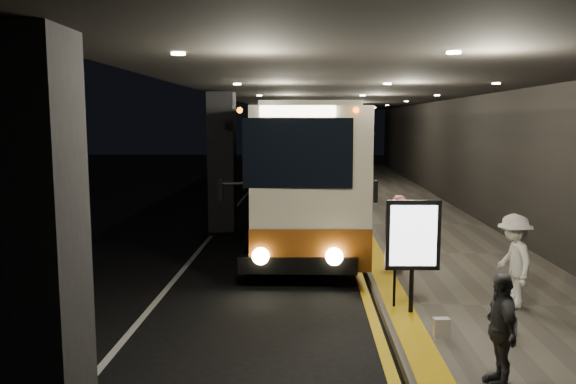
{
  "coord_description": "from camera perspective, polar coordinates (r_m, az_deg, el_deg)",
  "views": [
    {
      "loc": [
        1.17,
        -13.3,
        3.52
      ],
      "look_at": [
        0.65,
        1.05,
        1.7
      ],
      "focal_mm": 35.0,
      "sensor_mm": 36.0,
      "label": 1
    }
  ],
  "objects": [
    {
      "name": "coach_second",
      "position": [
        29.03,
        1.57,
        3.92
      ],
      "size": [
        2.79,
        12.27,
        3.84
      ],
      "rotation": [
        0.0,
        0.0,
        0.02
      ],
      "color": "beige",
      "rests_on": "ground"
    },
    {
      "name": "bag_plain",
      "position": [
        9.35,
        15.31,
        -13.17
      ],
      "size": [
        0.26,
        0.17,
        0.31
      ],
      "primitive_type": "cube",
      "rotation": [
        0.0,
        0.0,
        0.1
      ],
      "color": "#AEA8A3",
      "rests_on": "sidewalk"
    },
    {
      "name": "passenger_waiting_grey",
      "position": [
        7.81,
        20.79,
        -12.93
      ],
      "size": [
        0.45,
        0.87,
        1.49
      ],
      "primitive_type": "imported",
      "rotation": [
        0.0,
        0.0,
        -1.57
      ],
      "color": "#424246",
      "rests_on": "sidewalk"
    },
    {
      "name": "passenger_boarding",
      "position": [
        13.13,
        11.32,
        -4.0
      ],
      "size": [
        0.5,
        0.67,
        1.69
      ],
      "primitive_type": "imported",
      "rotation": [
        0.0,
        0.0,
        1.41
      ],
      "color": "#A24D4B",
      "rests_on": "sidewalk"
    },
    {
      "name": "passenger_waiting_white",
      "position": [
        10.98,
        21.95,
        -6.55
      ],
      "size": [
        0.57,
        1.13,
        1.72
      ],
      "primitive_type": "imported",
      "rotation": [
        0.0,
        0.0,
        -1.52
      ],
      "color": "silver",
      "rests_on": "sidewalk"
    },
    {
      "name": "tactile_strip",
      "position": [
        18.68,
        7.2,
        -3.2
      ],
      "size": [
        0.5,
        50.0,
        0.01
      ],
      "primitive_type": "cube",
      "color": "gold",
      "rests_on": "sidewalk"
    },
    {
      "name": "coach_main",
      "position": [
        17.43,
        1.36,
        1.7
      ],
      "size": [
        3.08,
        12.4,
        3.84
      ],
      "rotation": [
        0.0,
        0.0,
        0.04
      ],
      "color": "beige",
      "rests_on": "ground"
    },
    {
      "name": "info_sign",
      "position": [
        10.03,
        12.56,
        -4.5
      ],
      "size": [
        0.95,
        0.14,
        2.01
      ],
      "rotation": [
        0.0,
        0.0,
        0.03
      ],
      "color": "black",
      "rests_on": "sidewalk"
    },
    {
      "name": "sidewalk",
      "position": [
        18.96,
        12.94,
        -3.43
      ],
      "size": [
        4.5,
        50.0,
        0.15
      ],
      "primitive_type": "cube",
      "color": "#514C44",
      "rests_on": "ground"
    },
    {
      "name": "canopy",
      "position": [
        18.38,
        6.32,
        10.56
      ],
      "size": [
        9.0,
        50.0,
        0.4
      ],
      "primitive_type": "cube",
      "color": "black",
      "rests_on": "support_columns"
    },
    {
      "name": "ground",
      "position": [
        13.81,
        -2.9,
        -7.56
      ],
      "size": [
        90.0,
        90.0,
        0.0
      ],
      "primitive_type": "plane",
      "color": "black"
    },
    {
      "name": "coach_third",
      "position": [
        45.49,
        1.68,
        4.93
      ],
      "size": [
        2.73,
        11.28,
        3.52
      ],
      "rotation": [
        0.0,
        0.0,
        0.04
      ],
      "color": "beige",
      "rests_on": "ground"
    },
    {
      "name": "lane_line_white",
      "position": [
        18.87,
        -7.04,
        -3.56
      ],
      "size": [
        0.12,
        50.0,
        0.01
      ],
      "primitive_type": "cube",
      "color": "silver",
      "rests_on": "ground"
    },
    {
      "name": "kerb_stripe_yellow",
      "position": [
        18.67,
        5.66,
        -3.66
      ],
      "size": [
        0.18,
        50.0,
        0.01
      ],
      "primitive_type": "cube",
      "color": "gold",
      "rests_on": "ground"
    },
    {
      "name": "stanchion_post",
      "position": [
        10.48,
        10.77,
        -8.77
      ],
      "size": [
        0.05,
        0.05,
        1.01
      ],
      "primitive_type": "cylinder",
      "color": "black",
      "rests_on": "sidewalk"
    },
    {
      "name": "terminal_wall",
      "position": [
        19.21,
        19.82,
        5.25
      ],
      "size": [
        0.1,
        50.0,
        6.0
      ],
      "primitive_type": "cube",
      "color": "black",
      "rests_on": "ground"
    },
    {
      "name": "bag_polka",
      "position": [
        9.71,
        21.4,
        -12.59
      ],
      "size": [
        0.29,
        0.17,
        0.32
      ],
      "primitive_type": "cube",
      "rotation": [
        0.0,
        0.0,
        0.22
      ],
      "color": "black",
      "rests_on": "sidewalk"
    },
    {
      "name": "support_columns",
      "position": [
        17.55,
        -6.7,
        2.87
      ],
      "size": [
        0.8,
        24.8,
        4.4
      ],
      "color": "black",
      "rests_on": "ground"
    }
  ]
}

